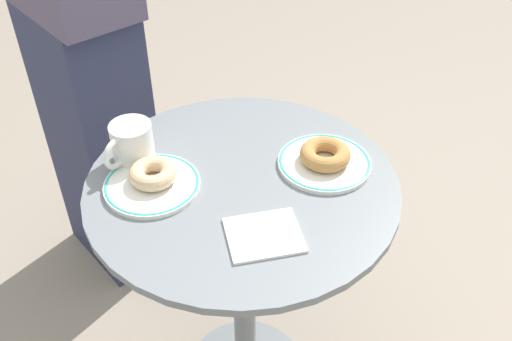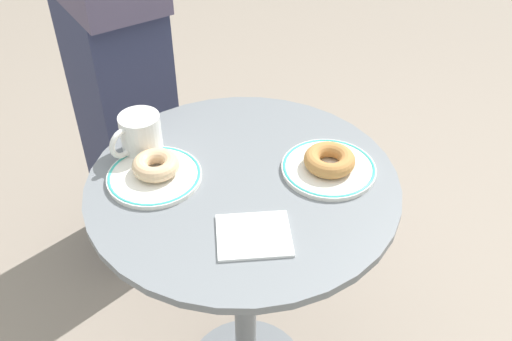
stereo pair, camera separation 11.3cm
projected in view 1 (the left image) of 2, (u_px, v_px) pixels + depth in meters
cafe_table at (244, 257)px, 1.31m from camera, size 0.65×0.65×0.73m
plate_left at (152, 185)px, 1.15m from camera, size 0.20×0.20×0.01m
plate_right at (324, 162)px, 1.21m from camera, size 0.20×0.20×0.01m
donut_glazed at (153, 173)px, 1.14m from camera, size 0.14×0.14×0.03m
donut_old_fashioned at (325, 154)px, 1.19m from camera, size 0.15×0.15×0.03m
paper_napkin at (264, 235)px, 1.04m from camera, size 0.14×0.12×0.01m
coffee_mug at (131, 144)px, 1.19m from camera, size 0.11×0.11×0.09m
person_figure at (75, 23)px, 1.50m from camera, size 0.38×0.44×1.70m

